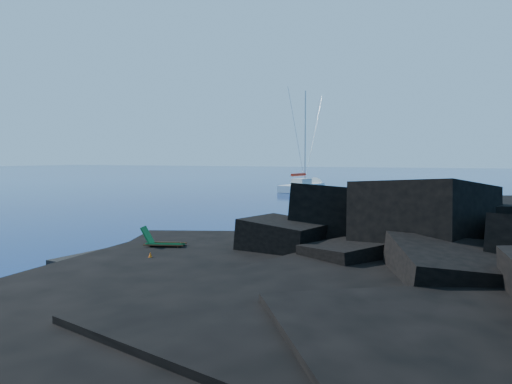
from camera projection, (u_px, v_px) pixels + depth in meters
ground at (85, 259)px, 21.41m from camera, size 400.00×400.00×0.00m
headland at (408, 275)px, 18.62m from camera, size 24.00×24.00×3.60m
beach at (179, 267)px, 19.96m from camera, size 9.08×6.86×0.70m
surf_foam at (241, 249)px, 23.81m from camera, size 10.00×8.00×0.06m
sailboat at (303, 191)px, 64.92m from camera, size 3.80×12.66×13.07m
deck_chair at (165, 238)px, 21.04m from camera, size 1.92×1.31×1.21m
towel at (213, 264)px, 18.68m from camera, size 2.05×1.12×0.05m
sunbather at (213, 261)px, 18.67m from camera, size 1.78×0.60×0.23m
marker_cone at (150, 258)px, 18.71m from camera, size 0.38×0.38×0.49m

